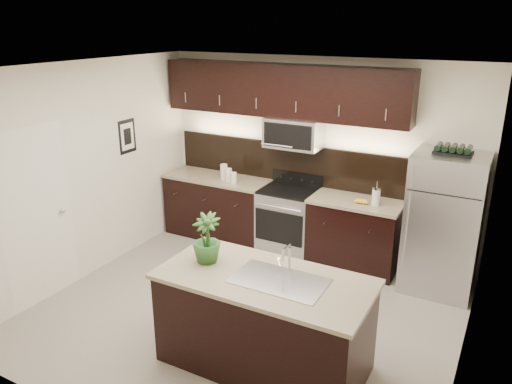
# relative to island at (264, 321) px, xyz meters

# --- Properties ---
(ground) EXTENTS (4.50, 4.50, 0.00)m
(ground) POSITION_rel_island_xyz_m (-0.60, 0.68, -0.47)
(ground) COLOR gray
(ground) RESTS_ON ground
(room_walls) EXTENTS (4.52, 4.02, 2.71)m
(room_walls) POSITION_rel_island_xyz_m (-0.71, 0.64, 1.22)
(room_walls) COLOR silver
(room_walls) RESTS_ON ground
(counter_run) EXTENTS (3.51, 0.65, 0.94)m
(counter_run) POSITION_rel_island_xyz_m (-1.05, 2.37, -0.00)
(counter_run) COLOR black
(counter_run) RESTS_ON ground
(upper_fixtures) EXTENTS (3.49, 0.40, 1.66)m
(upper_fixtures) POSITION_rel_island_xyz_m (-1.03, 2.51, 1.67)
(upper_fixtures) COLOR black
(upper_fixtures) RESTS_ON counter_run
(island) EXTENTS (1.96, 0.96, 0.94)m
(island) POSITION_rel_island_xyz_m (0.00, 0.00, 0.00)
(island) COLOR black
(island) RESTS_ON ground
(sink_faucet) EXTENTS (0.84, 0.50, 0.28)m
(sink_faucet) POSITION_rel_island_xyz_m (0.15, 0.01, 0.48)
(sink_faucet) COLOR silver
(sink_faucet) RESTS_ON island
(refrigerator) EXTENTS (0.82, 0.74, 1.71)m
(refrigerator) POSITION_rel_island_xyz_m (1.20, 2.31, 0.38)
(refrigerator) COLOR #B2B2B7
(refrigerator) RESTS_ON ground
(wine_rack) EXTENTS (0.42, 0.26, 0.10)m
(wine_rack) POSITION_rel_island_xyz_m (1.20, 2.31, 1.28)
(wine_rack) COLOR black
(wine_rack) RESTS_ON refrigerator
(plant) EXTENTS (0.30, 0.30, 0.48)m
(plant) POSITION_rel_island_xyz_m (-0.63, 0.02, 0.71)
(plant) COLOR #275221
(plant) RESTS_ON island
(canisters) EXTENTS (0.32, 0.19, 0.23)m
(canisters) POSITION_rel_island_xyz_m (-1.78, 2.28, 0.57)
(canisters) COLOR silver
(canisters) RESTS_ON counter_run
(french_press) EXTENTS (0.11, 0.11, 0.31)m
(french_press) POSITION_rel_island_xyz_m (0.37, 2.32, 0.58)
(french_press) COLOR silver
(french_press) RESTS_ON counter_run
(bananas) EXTENTS (0.20, 0.16, 0.06)m
(bananas) POSITION_rel_island_xyz_m (0.15, 2.29, 0.50)
(bananas) COLOR gold
(bananas) RESTS_ON counter_run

